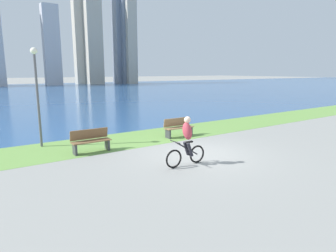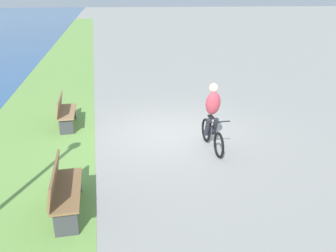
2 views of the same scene
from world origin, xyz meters
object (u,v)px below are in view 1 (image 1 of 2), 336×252
(bench_near_path, at_px, (178,127))
(bench_far_along_path, at_px, (91,141))
(lamppost_tall, at_px, (37,83))
(cyclist_lead, at_px, (187,141))

(bench_near_path, bearing_deg, bench_far_along_path, -176.18)
(lamppost_tall, bearing_deg, bench_near_path, -16.19)
(lamppost_tall, bearing_deg, bench_far_along_path, -54.54)
(cyclist_lead, relative_size, bench_far_along_path, 1.11)
(bench_far_along_path, bearing_deg, lamppost_tall, 125.46)
(cyclist_lead, xyz_separation_m, bench_far_along_path, (-2.10, 3.38, -0.38))
(cyclist_lead, bearing_deg, bench_near_path, 57.31)
(bench_far_along_path, height_order, lamppost_tall, lamppost_tall)
(cyclist_lead, relative_size, bench_near_path, 1.11)
(bench_near_path, relative_size, bench_far_along_path, 1.00)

